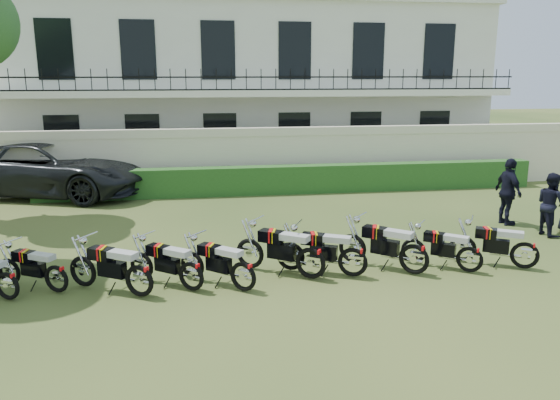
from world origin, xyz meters
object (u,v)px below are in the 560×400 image
at_px(motorcycle_0, 7,279).
at_px(officer_4, 551,204).
at_px(suv, 51,169).
at_px(motorcycle_4, 243,269).
at_px(motorcycle_3, 191,269).
at_px(motorcycle_5, 311,256).
at_px(motorcycle_7, 414,252).
at_px(motorcycle_6, 353,255).
at_px(motorcycle_1, 56,272).
at_px(motorcycle_9, 525,249).
at_px(motorcycle_8, 470,253).
at_px(motorcycle_2, 139,273).
at_px(officer_5, 508,192).

height_order(motorcycle_0, officer_4, officer_4).
height_order(motorcycle_0, suv, suv).
height_order(motorcycle_4, suv, suv).
relative_size(motorcycle_3, motorcycle_5, 0.86).
height_order(motorcycle_7, suv, suv).
bearing_deg(motorcycle_6, motorcycle_5, 114.67).
distance_m(motorcycle_0, officer_4, 13.14).
xyz_separation_m(motorcycle_1, motorcycle_9, (9.87, -0.16, 0.04)).
xyz_separation_m(motorcycle_9, officer_4, (2.19, 2.36, 0.37)).
xyz_separation_m(motorcycle_0, suv, (-1.46, 9.59, 0.52)).
distance_m(motorcycle_7, motorcycle_8, 1.24).
distance_m(motorcycle_2, motorcycle_6, 4.38).
bearing_deg(officer_4, motorcycle_7, 112.75).
xyz_separation_m(motorcycle_5, motorcycle_9, (4.79, -0.12, -0.05)).
bearing_deg(motorcycle_3, officer_5, -30.96).
xyz_separation_m(motorcycle_7, suv, (-9.62, 9.47, 0.43)).
height_order(motorcycle_4, officer_4, officer_4).
bearing_deg(suv, motorcycle_4, -130.91).
relative_size(motorcycle_0, motorcycle_7, 0.96).
xyz_separation_m(motorcycle_0, motorcycle_8, (9.41, 0.05, 0.02)).
distance_m(motorcycle_5, motorcycle_8, 3.49).
bearing_deg(motorcycle_2, suv, 52.92).
distance_m(motorcycle_2, motorcycle_7, 5.71).
relative_size(motorcycle_1, officer_5, 0.83).
bearing_deg(suv, motorcycle_6, -120.60).
height_order(motorcycle_1, motorcycle_2, motorcycle_2).
distance_m(motorcycle_3, motorcycle_7, 4.71).
relative_size(motorcycle_8, officer_4, 0.87).
distance_m(motorcycle_8, motorcycle_9, 1.31).
bearing_deg(officer_5, motorcycle_2, 108.33).
distance_m(motorcycle_2, motorcycle_9, 8.25).
bearing_deg(motorcycle_2, motorcycle_1, 105.12).
relative_size(motorcycle_5, motorcycle_6, 0.98).
relative_size(motorcycle_2, officer_5, 0.93).
bearing_deg(motorcycle_5, motorcycle_2, 131.81).
height_order(motorcycle_2, officer_4, officer_4).
height_order(motorcycle_0, motorcycle_7, motorcycle_7).
relative_size(motorcycle_3, officer_5, 0.81).
bearing_deg(motorcycle_7, motorcycle_9, -50.59).
bearing_deg(motorcycle_3, officer_4, -38.38).
height_order(motorcycle_4, motorcycle_6, motorcycle_6).
xyz_separation_m(motorcycle_3, motorcycle_6, (3.37, 0.26, 0.03)).
bearing_deg(motorcycle_5, suv, 72.91).
xyz_separation_m(motorcycle_2, suv, (-3.93, 9.82, 0.46)).
bearing_deg(officer_4, motorcycle_5, 104.49).
relative_size(officer_4, officer_5, 0.89).
distance_m(motorcycle_1, motorcycle_4, 3.66).
relative_size(motorcycle_4, motorcycle_6, 0.82).
distance_m(motorcycle_1, motorcycle_8, 8.57).
bearing_deg(motorcycle_3, motorcycle_5, -47.02).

